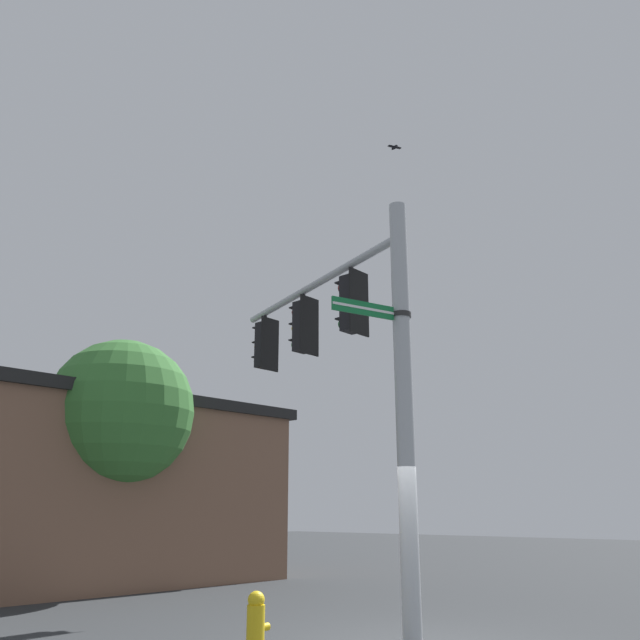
{
  "coord_description": "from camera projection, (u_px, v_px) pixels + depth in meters",
  "views": [
    {
      "loc": [
        -8.57,
        -5.79,
        1.85
      ],
      "look_at": [
        0.81,
        2.47,
        5.48
      ],
      "focal_mm": 37.04,
      "sensor_mm": 36.0,
      "label": 1
    }
  ],
  "objects": [
    {
      "name": "fire_hydrant",
      "position": [
        256.0,
        624.0,
        8.73
      ],
      "size": [
        0.35,
        0.24,
        0.82
      ],
      "color": "yellow",
      "rests_on": "ground"
    },
    {
      "name": "tree_by_storefront",
      "position": [
        121.0,
        413.0,
        16.52
      ],
      "size": [
        3.65,
        3.65,
        6.06
      ],
      "color": "#4C3823",
      "rests_on": "ground"
    },
    {
      "name": "bird_flying",
      "position": [
        395.0,
        147.0,
        15.57
      ],
      "size": [
        0.36,
        0.24,
        0.07
      ],
      "color": "black"
    },
    {
      "name": "signal_pole",
      "position": [
        404.0,
        406.0,
        10.3
      ],
      "size": [
        0.28,
        0.28,
        6.87
      ],
      "primitive_type": "cylinder",
      "color": "#ADB2B7",
      "rests_on": "ground"
    },
    {
      "name": "traffic_light_mid_inner",
      "position": [
        303.0,
        327.0,
        13.6
      ],
      "size": [
        0.54,
        0.49,
        1.31
      ],
      "color": "black"
    },
    {
      "name": "street_name_sign",
      "position": [
        383.0,
        312.0,
        10.53
      ],
      "size": [
        1.42,
        0.59,
        0.22
      ],
      "color": "#147238"
    },
    {
      "name": "mast_arm",
      "position": [
        313.0,
        286.0,
        13.48
      ],
      "size": [
        1.94,
        5.54,
        0.15
      ],
      "primitive_type": "cylinder",
      "rotation": [
        0.0,
        1.57,
        1.25
      ],
      "color": "#ADB2B7"
    },
    {
      "name": "storefront_building",
      "position": [
        63.0,
        489.0,
        17.48
      ],
      "size": [
        11.58,
        7.12,
        4.81
      ],
      "color": "brown",
      "rests_on": "ground"
    },
    {
      "name": "traffic_light_nearest_pole",
      "position": [
        351.0,
        304.0,
        12.09
      ],
      "size": [
        0.54,
        0.49,
        1.31
      ],
      "color": "black"
    },
    {
      "name": "traffic_light_mid_outer",
      "position": [
        264.0,
        345.0,
        15.1
      ],
      "size": [
        0.54,
        0.49,
        1.31
      ],
      "color": "black"
    }
  ]
}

